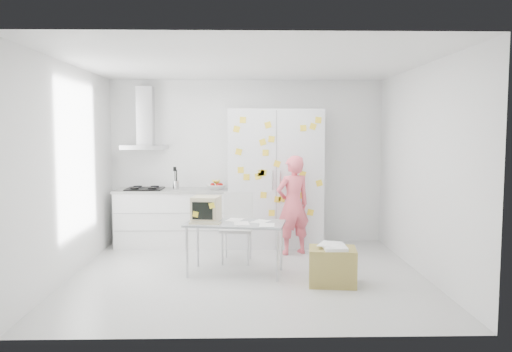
{
  "coord_description": "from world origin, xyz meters",
  "views": [
    {
      "loc": [
        -0.03,
        -6.32,
        1.84
      ],
      "look_at": [
        0.12,
        0.75,
        1.22
      ],
      "focal_mm": 35.0,
      "sensor_mm": 36.0,
      "label": 1
    }
  ],
  "objects_px": {
    "chair": "(237,223)",
    "person": "(293,205)",
    "desk": "(217,215)",
    "cardboard_box": "(332,266)"
  },
  "relations": [
    {
      "from": "chair",
      "to": "cardboard_box",
      "type": "relative_size",
      "value": 1.6
    },
    {
      "from": "chair",
      "to": "person",
      "type": "bearing_deg",
      "value": 31.13
    },
    {
      "from": "person",
      "to": "desk",
      "type": "relative_size",
      "value": 1.11
    },
    {
      "from": "desk",
      "to": "chair",
      "type": "bearing_deg",
      "value": 76.1
    },
    {
      "from": "person",
      "to": "chair",
      "type": "bearing_deg",
      "value": 2.21
    },
    {
      "from": "cardboard_box",
      "to": "desk",
      "type": "bearing_deg",
      "value": 158.42
    },
    {
      "from": "desk",
      "to": "chair",
      "type": "distance_m",
      "value": 0.68
    },
    {
      "from": "desk",
      "to": "cardboard_box",
      "type": "bearing_deg",
      "value": -11.76
    },
    {
      "from": "desk",
      "to": "cardboard_box",
      "type": "height_order",
      "value": "desk"
    },
    {
      "from": "desk",
      "to": "cardboard_box",
      "type": "relative_size",
      "value": 2.21
    }
  ]
}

